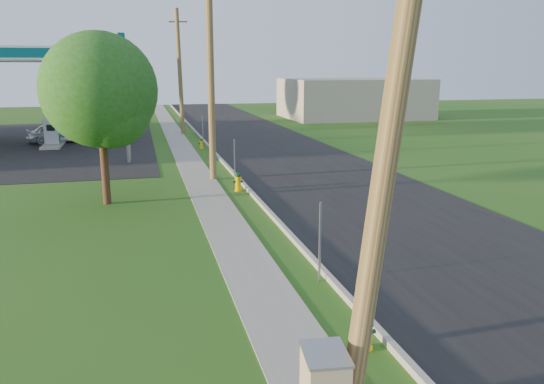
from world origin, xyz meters
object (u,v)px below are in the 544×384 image
Objects in this scene: hydrant_far at (201,144)px; tree_lot at (117,70)px; utility_pole_near at (395,93)px; fuel_pump_ne at (52,136)px; utility_pole_mid at (211,71)px; price_pylon at (123,62)px; car_silver at (58,133)px; hydrant_mid at (238,182)px; tree_verge at (102,95)px; fuel_pump_se at (60,129)px; utility_pole_far at (180,72)px; hydrant_near at (367,333)px.

tree_lot is at bearing 108.20° from hydrant_far.
utility_pole_near reaches higher than hydrant_far.
utility_pole_mid is at bearing -55.60° from fuel_pump_ne.
price_pylon is 11.76m from car_silver.
utility_pole_mid is 12.09× the size of hydrant_mid.
hydrant_mid is (0.69, 15.31, -4.41)m from utility_pole_near.
car_silver is at bearing 102.95° from tree_verge.
fuel_pump_se reaches higher than car_silver.
utility_pole_mid is 17.98m from car_silver.
fuel_pump_se is 11.04m from tree_lot.
tree_lot is at bearing 120.36° from utility_pole_far.
fuel_pump_se is (-8.90, 35.00, -4.08)m from utility_pole_near.
utility_pole_far is at bearing 91.90° from hydrant_mid.
hydrant_mid is at bearing -161.82° from car_silver.
utility_pole_mid is at bearing 90.00° from utility_pole_near.
fuel_pump_se is 3.95× the size of hydrant_mid.
fuel_pump_ne reaches higher than hydrant_far.
hydrant_far is at bearing -86.08° from utility_pole_far.
hydrant_mid is at bearing -89.46° from hydrant_far.
tree_lot is at bearing 73.50° from fuel_pump_ne.
utility_pole_mid reaches higher than price_pylon.
price_pylon is (5.00, -7.50, 4.71)m from fuel_pump_ne.
hydrant_far is at bearing 69.16° from tree_verge.
utility_pole_mid is 5.85m from tree_verge.
hydrant_mid is at bearing -79.08° from tree_lot.
price_pylon is at bearing -162.78° from car_silver.
utility_pole_mid reaches higher than utility_pole_far.
utility_pole_mid reaches higher than tree_verge.
utility_pole_near is at bearing -90.00° from utility_pole_far.
utility_pole_near is 2.35× the size of car_silver.
price_pylon is at bearing 86.18° from tree_verge.
tree_lot is 12.71m from car_silver.
utility_pole_near is at bearing -73.98° from fuel_pump_ne.
tree_verge is at bearing -75.23° from fuel_pump_ne.
price_pylon is 10.65m from hydrant_mid.
utility_pole_far is (0.00, 18.00, -0.15)m from utility_pole_mid.
utility_pole_mid is at bearing -54.66° from price_pylon.
tree_lot reaches higher than tree_verge.
hydrant_far is (0.57, -8.30, -4.46)m from utility_pole_far.
utility_pole_far is (-0.00, 36.00, 0.00)m from utility_pole_near.
tree_lot is 1.89× the size of car_silver.
fuel_pump_se is at bearing -7.47° from car_silver.
utility_pole_near is 36.34m from fuel_pump_se.
tree_lot is 9.42× the size of hydrant_mid.
hydrant_mid is (5.20, 0.95, -3.76)m from tree_verge.
utility_pole_far is at bearing 72.67° from price_pylon.
utility_pole_far reaches higher than car_silver.
fuel_pump_se is 34.44m from hydrant_near.
fuel_pump_ne is at bearing 167.73° from car_silver.
fuel_pump_ne is at bearing 124.40° from utility_pole_mid.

